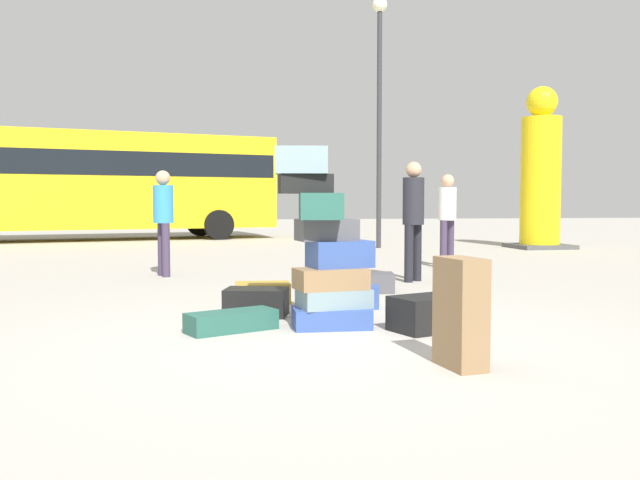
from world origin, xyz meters
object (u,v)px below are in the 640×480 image
suitcase_black_left_side (256,302)px  suitcase_charcoal_white_trunk (364,282)px  suitcase_navy_behind_tower (352,296)px  yellow_dummy_statue (541,177)px  parked_bus (94,179)px  person_tourist_with_camera (163,213)px  suitcase_brown_foreground_far (461,313)px  person_passerby_in_red (447,212)px  suitcase_tan_right_side (263,293)px  person_bearded_onlooker (413,211)px  suitcase_teal_foreground_near (232,321)px  suitcase_black_upright_blue (426,314)px  suitcase_tower (326,253)px  lamp_post (379,85)px

suitcase_black_left_side → suitcase_charcoal_white_trunk: (1.45, 1.50, -0.02)m
suitcase_navy_behind_tower → yellow_dummy_statue: (6.55, 8.18, 1.63)m
parked_bus → person_tourist_with_camera: bearing=-89.2°
suitcase_brown_foreground_far → person_passerby_in_red: person_passerby_in_red is taller
suitcase_black_left_side → suitcase_charcoal_white_trunk: bearing=60.3°
suitcase_tan_right_side → person_bearded_onlooker: (2.25, 1.59, 0.89)m
person_bearded_onlooker → person_tourist_with_camera: size_ratio=1.06×
suitcase_brown_foreground_far → suitcase_tan_right_side: size_ratio=1.22×
suitcase_black_left_side → person_passerby_in_red: size_ratio=0.38×
person_passerby_in_red → yellow_dummy_statue: bearing=-169.6°
suitcase_brown_foreground_far → suitcase_navy_behind_tower: size_ratio=1.29×
suitcase_navy_behind_tower → person_bearded_onlooker: person_bearded_onlooker is taller
suitcase_teal_foreground_near → person_bearded_onlooker: person_bearded_onlooker is taller
suitcase_black_upright_blue → suitcase_tan_right_side: size_ratio=0.91×
suitcase_tan_right_side → suitcase_navy_behind_tower: bearing=-25.9°
suitcase_tower → suitcase_teal_foreground_near: 1.02m
suitcase_tower → parked_bus: parked_bus is taller
suitcase_brown_foreground_far → yellow_dummy_statue: size_ratio=0.19×
suitcase_brown_foreground_far → parked_bus: bearing=97.8°
suitcase_black_left_side → person_passerby_in_red: bearing=64.4°
suitcase_teal_foreground_near → suitcase_black_upright_blue: bearing=-34.0°
lamp_post → parked_bus: bearing=147.0°
suitcase_black_left_side → suitcase_teal_foreground_near: size_ratio=0.77×
yellow_dummy_statue → suitcase_black_upright_blue: bearing=-123.0°
suitcase_tower → parked_bus: (-4.31, 14.83, 1.18)m
suitcase_tower → person_bearded_onlooker: 3.63m
suitcase_brown_foreground_far → person_bearded_onlooker: bearing=66.9°
person_bearded_onlooker → suitcase_teal_foreground_near: bearing=11.3°
suitcase_navy_behind_tower → suitcase_black_left_side: (-1.04, -0.35, 0.02)m
person_bearded_onlooker → parked_bus: parked_bus is taller
suitcase_black_upright_blue → person_bearded_onlooker: size_ratio=0.33×
suitcase_teal_foreground_near → suitcase_charcoal_white_trunk: size_ratio=1.09×
suitcase_navy_behind_tower → suitcase_charcoal_white_trunk: bearing=85.8°
suitcase_teal_foreground_near → suitcase_charcoal_white_trunk: 2.83m
person_tourist_with_camera → suitcase_navy_behind_tower: bearing=12.7°
person_passerby_in_red → person_bearded_onlooker: bearing=20.2°
suitcase_brown_foreground_far → lamp_post: 12.39m
suitcase_tower → suitcase_teal_foreground_near: suitcase_tower is taller
person_tourist_with_camera → lamp_post: bearing=119.4°
person_bearded_onlooker → lamp_post: (1.34, 6.86, 2.97)m
person_tourist_with_camera → person_passerby_in_red: 4.71m
suitcase_brown_foreground_far → suitcase_charcoal_white_trunk: 3.79m
suitcase_black_left_side → parked_bus: 14.73m
suitcase_charcoal_white_trunk → person_bearded_onlooker: person_bearded_onlooker is taller
suitcase_tan_right_side → parked_bus: parked_bus is taller
suitcase_navy_behind_tower → yellow_dummy_statue: 10.60m
person_passerby_in_red → yellow_dummy_statue: yellow_dummy_statue is taller
suitcase_black_left_side → suitcase_teal_foreground_near: bearing=-95.5°
suitcase_tower → lamp_post: 10.98m
suitcase_black_left_side → lamp_post: size_ratio=0.10×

